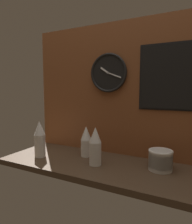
{
  "coord_description": "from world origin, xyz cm",
  "views": [
    {
      "loc": [
        53.67,
        -124.48,
        52.2
      ],
      "look_at": [
        -12.34,
        4.0,
        36.15
      ],
      "focal_mm": 32.0,
      "sensor_mm": 36.0,
      "label": 1
    }
  ],
  "objects_px": {
    "menu_board": "(173,77)",
    "cup_stack_center_left": "(86,141)",
    "cup_stack_far_left": "(40,139)",
    "bowl_stack_right": "(160,159)",
    "wall_clock": "(108,73)",
    "cup_stack_center": "(95,146)"
  },
  "relations": [
    {
      "from": "menu_board",
      "to": "cup_stack_center_left",
      "type": "bearing_deg",
      "value": -165.69
    },
    {
      "from": "cup_stack_far_left",
      "to": "menu_board",
      "type": "relative_size",
      "value": 0.6
    },
    {
      "from": "bowl_stack_right",
      "to": "wall_clock",
      "type": "xyz_separation_m",
      "value": [
        -0.45,
        0.17,
        0.59
      ]
    },
    {
      "from": "cup_stack_center",
      "to": "wall_clock",
      "type": "relative_size",
      "value": 0.86
    },
    {
      "from": "wall_clock",
      "to": "menu_board",
      "type": "bearing_deg",
      "value": 1.04
    },
    {
      "from": "bowl_stack_right",
      "to": "wall_clock",
      "type": "relative_size",
      "value": 0.5
    },
    {
      "from": "cup_stack_center",
      "to": "bowl_stack_right",
      "type": "bearing_deg",
      "value": 14.95
    },
    {
      "from": "cup_stack_far_left",
      "to": "bowl_stack_right",
      "type": "xyz_separation_m",
      "value": [
        0.89,
        0.16,
        -0.07
      ]
    },
    {
      "from": "cup_stack_far_left",
      "to": "cup_stack_center",
      "type": "relative_size",
      "value": 1.05
    },
    {
      "from": "cup_stack_far_left",
      "to": "bowl_stack_right",
      "type": "bearing_deg",
      "value": 10.12
    },
    {
      "from": "cup_stack_far_left",
      "to": "cup_stack_center_left",
      "type": "bearing_deg",
      "value": 29.54
    },
    {
      "from": "cup_stack_center",
      "to": "wall_clock",
      "type": "bearing_deg",
      "value": 95.59
    },
    {
      "from": "wall_clock",
      "to": "bowl_stack_right",
      "type": "bearing_deg",
      "value": -20.41
    },
    {
      "from": "cup_stack_far_left",
      "to": "wall_clock",
      "type": "distance_m",
      "value": 0.75
    },
    {
      "from": "cup_stack_far_left",
      "to": "wall_clock",
      "type": "height_order",
      "value": "wall_clock"
    },
    {
      "from": "bowl_stack_right",
      "to": "menu_board",
      "type": "distance_m",
      "value": 0.57
    },
    {
      "from": "cup_stack_center",
      "to": "cup_stack_far_left",
      "type": "bearing_deg",
      "value": -174.38
    },
    {
      "from": "cup_stack_center_left",
      "to": "bowl_stack_right",
      "type": "xyz_separation_m",
      "value": [
        0.57,
        -0.02,
        -0.05
      ]
    },
    {
      "from": "cup_stack_center_left",
      "to": "cup_stack_center",
      "type": "distance_m",
      "value": 0.2
    },
    {
      "from": "cup_stack_center",
      "to": "menu_board",
      "type": "distance_m",
      "value": 0.72
    },
    {
      "from": "cup_stack_center",
      "to": "wall_clock",
      "type": "height_order",
      "value": "wall_clock"
    },
    {
      "from": "menu_board",
      "to": "cup_stack_center",
      "type": "bearing_deg",
      "value": -147.89
    }
  ]
}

